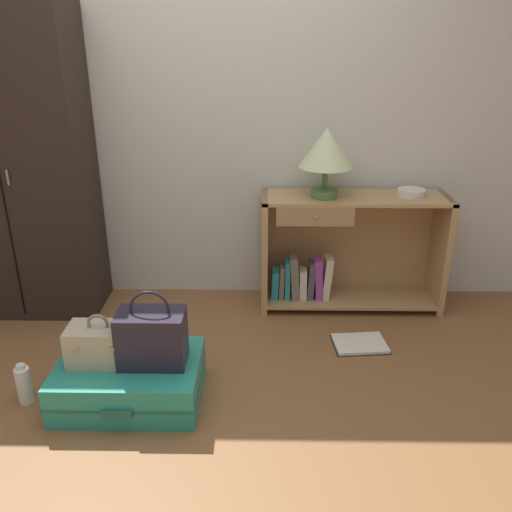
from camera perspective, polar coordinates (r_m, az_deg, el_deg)
ground_plane at (r=2.69m, az=-7.49°, el=-17.34°), size 9.00×9.00×0.00m
back_wall at (r=3.58m, az=-5.20°, el=15.80°), size 6.40×0.10×2.60m
wardrobe at (r=3.67m, az=-24.15°, el=8.56°), size 0.88×0.47×1.90m
bookshelf at (r=3.60m, az=9.19°, el=0.39°), size 1.19×0.37×0.77m
table_lamp at (r=3.34m, az=7.51°, el=11.12°), size 0.34×0.34×0.43m
bowl at (r=3.55m, az=16.20°, el=6.54°), size 0.17×0.17×0.04m
suitcase_large at (r=2.83m, az=-13.26°, el=-12.72°), size 0.71×0.53×0.22m
train_case at (r=2.76m, az=-16.24°, el=-9.00°), size 0.31×0.20×0.27m
handbag at (r=2.67m, az=-11.03°, el=-8.49°), size 0.33×0.20×0.39m
bottle at (r=2.98m, az=-23.48°, el=-12.44°), size 0.07×0.07×0.22m
open_book_on_floor at (r=3.29m, az=10.99°, el=-9.16°), size 0.34×0.27×0.02m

